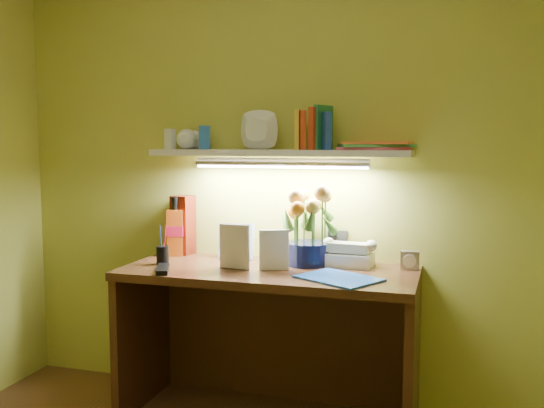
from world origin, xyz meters
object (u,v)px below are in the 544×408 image
(telephone, at_px, (349,252))
(flower_bouquet, at_px, (308,226))
(desk_clock, at_px, (410,260))
(whisky_bottle, at_px, (175,226))
(desk, at_px, (269,345))

(telephone, bearing_deg, flower_bouquet, -169.46)
(telephone, relative_size, desk_clock, 2.53)
(flower_bouquet, distance_m, telephone, 0.24)
(flower_bouquet, height_order, telephone, flower_bouquet)
(whisky_bottle, bearing_deg, telephone, -0.60)
(telephone, xyz_separation_m, desk_clock, (0.29, 0.01, -0.02))
(telephone, relative_size, whisky_bottle, 0.71)
(desk, bearing_deg, desk_clock, 15.98)
(desk, bearing_deg, whisky_bottle, 161.88)
(desk_clock, bearing_deg, flower_bouquet, 179.04)
(desk_clock, height_order, whisky_bottle, whisky_bottle)
(desk, xyz_separation_m, desk_clock, (0.65, 0.18, 0.42))
(flower_bouquet, relative_size, telephone, 1.74)
(telephone, distance_m, desk_clock, 0.29)
(desk, bearing_deg, flower_bouquet, 45.07)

